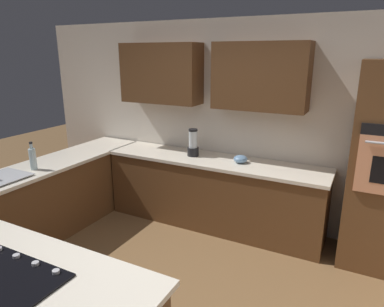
{
  "coord_description": "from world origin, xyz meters",
  "views": [
    {
      "loc": [
        -1.57,
        2.08,
        2.19
      ],
      "look_at": [
        0.14,
        -1.2,
        1.1
      ],
      "focal_mm": 32.25,
      "sensor_mm": 36.0,
      "label": 1
    }
  ],
  "objects": [
    {
      "name": "ground_plane",
      "position": [
        0.0,
        0.0,
        0.0
      ],
      "size": [
        14.0,
        14.0,
        0.0
      ],
      "primitive_type": "plane",
      "color": "brown"
    },
    {
      "name": "wall_back",
      "position": [
        0.07,
        -2.04,
        1.47
      ],
      "size": [
        6.0,
        0.44,
        2.6
      ],
      "color": "silver",
      "rests_on": "ground"
    },
    {
      "name": "lower_cabinets_back",
      "position": [
        0.1,
        -1.72,
        0.43
      ],
      "size": [
        2.8,
        0.6,
        0.86
      ],
      "primitive_type": "cube",
      "color": "brown",
      "rests_on": "ground"
    },
    {
      "name": "countertop_back",
      "position": [
        0.1,
        -1.72,
        0.88
      ],
      "size": [
        2.84,
        0.64,
        0.04
      ],
      "primitive_type": "cube",
      "color": "silver",
      "rests_on": "lower_cabinets_back"
    },
    {
      "name": "lower_cabinets_side",
      "position": [
        1.82,
        -0.55,
        0.43
      ],
      "size": [
        0.6,
        2.9,
        0.86
      ],
      "primitive_type": "cube",
      "color": "brown",
      "rests_on": "ground"
    },
    {
      "name": "countertop_side",
      "position": [
        1.82,
        -0.55,
        0.88
      ],
      "size": [
        0.64,
        2.94,
        0.04
      ],
      "primitive_type": "cube",
      "color": "silver",
      "rests_on": "lower_cabinets_side"
    },
    {
      "name": "blender",
      "position": [
        0.4,
        -1.74,
        1.05
      ],
      "size": [
        0.15,
        0.15,
        0.35
      ],
      "color": "black",
      "rests_on": "countertop_back"
    },
    {
      "name": "mixing_bowl",
      "position": [
        -0.25,
        -1.74,
        0.95
      ],
      "size": [
        0.17,
        0.17,
        0.09
      ],
      "primitive_type": "ellipsoid",
      "color": "#668CB2",
      "rests_on": "countertop_back"
    },
    {
      "name": "dish_soap_bottle",
      "position": [
        1.77,
        -0.41,
        1.03
      ],
      "size": [
        0.08,
        0.08,
        0.33
      ],
      "color": "silver",
      "rests_on": "countertop_side"
    }
  ]
}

